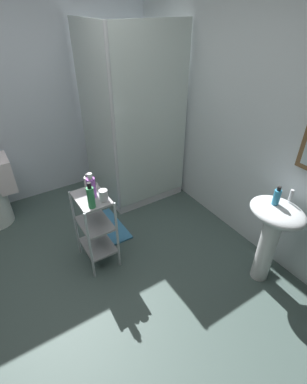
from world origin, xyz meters
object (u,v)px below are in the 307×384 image
(storage_cart, at_px, (95,225))
(body_wash_bottle_green, at_px, (91,197))
(pedestal_sink, at_px, (273,228))
(hand_soap_bottle, at_px, (277,197))
(lotion_bottle_white, at_px, (89,184))
(bath_mat, at_px, (104,228))
(shower_stall, at_px, (131,161))
(rinse_cup, at_px, (103,195))
(conditioner_bottle_purple, at_px, (91,187))

(storage_cart, height_order, body_wash_bottle_green, body_wash_bottle_green)
(pedestal_sink, relative_size, hand_soap_bottle, 5.05)
(lotion_bottle_white, distance_m, bath_mat, 0.88)
(shower_stall, xyz_separation_m, rinse_cup, (0.97, -0.77, 0.33))
(shower_stall, distance_m, body_wash_bottle_green, 1.39)
(body_wash_bottle_green, height_order, rinse_cup, body_wash_bottle_green)
(shower_stall, bearing_deg, bath_mat, -52.05)
(pedestal_sink, xyz_separation_m, bath_mat, (-1.37, -0.94, -0.57))
(shower_stall, bearing_deg, hand_soap_bottle, 9.23)
(lotion_bottle_white, distance_m, body_wash_bottle_green, 0.23)
(conditioner_bottle_purple, xyz_separation_m, bath_mat, (-0.38, 0.20, -0.83))
(storage_cart, xyz_separation_m, body_wash_bottle_green, (0.13, -0.04, 0.40))
(hand_soap_bottle, height_order, body_wash_bottle_green, same)
(storage_cart, bearing_deg, rinse_cup, 35.65)
(lotion_bottle_white, relative_size, bath_mat, 0.29)
(pedestal_sink, xyz_separation_m, conditioner_bottle_purple, (-0.99, -1.14, 0.26))
(rinse_cup, bearing_deg, conditioner_bottle_purple, -151.46)
(storage_cart, height_order, bath_mat, storage_cart)
(lotion_bottle_white, height_order, bath_mat, lotion_bottle_white)
(storage_cart, bearing_deg, bath_mat, 150.06)
(hand_soap_bottle, relative_size, conditioner_bottle_purple, 0.71)
(shower_stall, bearing_deg, storage_cart, -44.18)
(lotion_bottle_white, bearing_deg, body_wash_bottle_green, -17.24)
(hand_soap_bottle, height_order, lotion_bottle_white, hand_soap_bottle)
(body_wash_bottle_green, height_order, bath_mat, body_wash_bottle_green)
(body_wash_bottle_green, bearing_deg, conditioner_bottle_purple, 156.33)
(conditioner_bottle_purple, distance_m, body_wash_bottle_green, 0.15)
(lotion_bottle_white, xyz_separation_m, body_wash_bottle_green, (0.22, -0.07, 0.02))
(lotion_bottle_white, bearing_deg, bath_mat, 146.41)
(bath_mat, bearing_deg, conditioner_bottle_purple, -28.33)
(rinse_cup, height_order, bath_mat, rinse_cup)
(bath_mat, bearing_deg, body_wash_bottle_green, -27.12)
(body_wash_bottle_green, relative_size, rinse_cup, 2.27)
(bath_mat, bearing_deg, pedestal_sink, 34.36)
(conditioner_bottle_purple, bearing_deg, bath_mat, 151.67)
(hand_soap_bottle, bearing_deg, rinse_cup, -128.63)
(rinse_cup, bearing_deg, storage_cart, -144.35)
(hand_soap_bottle, bearing_deg, lotion_bottle_white, -133.04)
(pedestal_sink, bearing_deg, conditioner_bottle_purple, -131.00)
(hand_soap_bottle, distance_m, conditioner_bottle_purple, 1.48)
(storage_cart, distance_m, conditioner_bottle_purple, 0.40)
(pedestal_sink, bearing_deg, storage_cart, -130.51)
(body_wash_bottle_green, distance_m, bath_mat, 1.01)
(body_wash_bottle_green, bearing_deg, bath_mat, 152.88)
(hand_soap_bottle, distance_m, lotion_bottle_white, 1.53)
(conditioner_bottle_purple, bearing_deg, rinse_cup, 28.54)
(pedestal_sink, distance_m, bath_mat, 1.75)
(storage_cart, distance_m, hand_soap_bottle, 1.55)
(shower_stall, height_order, rinse_cup, shower_stall)
(conditioner_bottle_purple, distance_m, lotion_bottle_white, 0.09)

